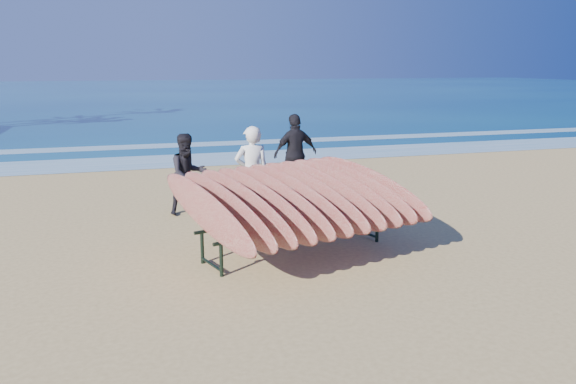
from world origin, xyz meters
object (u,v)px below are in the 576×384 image
object	(u,v)px
person_white	(252,173)
person_dark_b	(295,154)
surfboard_rack	(295,198)
person_dark_a	(188,174)

from	to	relation	value
person_white	person_dark_b	world-z (taller)	person_dark_b
surfboard_rack	person_dark_a	xyz separation A→B (m)	(-1.36, 2.90, -0.08)
surfboard_rack	person_dark_b	world-z (taller)	person_dark_b
surfboard_rack	person_dark_b	bearing A→B (deg)	56.12
surfboard_rack	person_dark_a	distance (m)	3.21
person_dark_a	person_dark_b	size ratio (longest dim) A/B	0.88
person_white	person_dark_b	size ratio (longest dim) A/B	0.99
person_white	person_dark_a	bearing A→B (deg)	-30.98
person_dark_a	person_dark_b	world-z (taller)	person_dark_b
surfboard_rack	person_dark_a	bearing A→B (deg)	98.50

